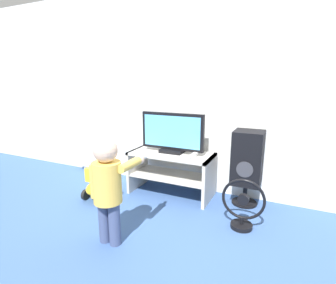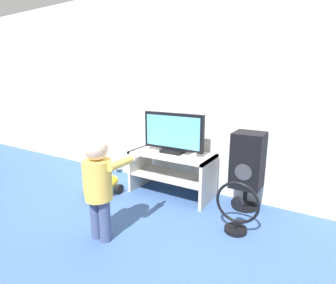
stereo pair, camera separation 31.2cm
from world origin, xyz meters
name	(u,v)px [view 1 (the left image)]	position (x,y,z in m)	size (l,w,h in m)	color
ground_plane	(163,201)	(0.00, 0.00, 0.00)	(16.00, 16.00, 0.00)	#38568C
wall_back	(182,90)	(0.00, 0.57, 1.30)	(10.00, 0.06, 2.60)	silver
tv_stand	(171,167)	(0.00, 0.25, 0.35)	(1.03, 0.49, 0.54)	beige
television	(172,133)	(0.00, 0.27, 0.79)	(0.81, 0.20, 0.50)	black
game_console	(193,156)	(0.32, 0.14, 0.57)	(0.04, 0.19, 0.05)	white
remote_primary	(141,152)	(-0.35, 0.09, 0.56)	(0.05, 0.13, 0.03)	white
child	(108,183)	(-0.06, -0.92, 0.57)	(0.37, 0.53, 0.96)	#3F4C72
speaker_tower	(247,159)	(0.90, 0.36, 0.55)	(0.33, 0.33, 0.88)	black
floor_fan	(243,206)	(0.96, -0.18, 0.23)	(0.42, 0.21, 0.51)	black
ride_on_toy	(101,186)	(-0.72, -0.24, 0.16)	(0.33, 0.46, 0.41)	gold
radiator	(96,152)	(-1.42, 0.50, 0.33)	(0.68, 0.08, 0.60)	white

